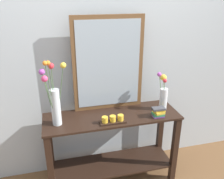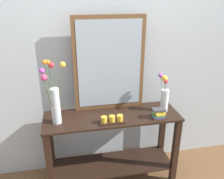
{
  "view_description": "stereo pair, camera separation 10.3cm",
  "coord_description": "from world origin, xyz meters",
  "views": [
    {
      "loc": [
        -0.5,
        -1.95,
        1.88
      ],
      "look_at": [
        0.0,
        0.0,
        1.04
      ],
      "focal_mm": 37.84,
      "sensor_mm": 36.0,
      "label": 1
    },
    {
      "loc": [
        -0.4,
        -1.98,
        1.88
      ],
      "look_at": [
        0.0,
        0.0,
        1.04
      ],
      "focal_mm": 37.84,
      "sensor_mm": 36.0,
      "label": 2
    }
  ],
  "objects": [
    {
      "name": "tall_vase_left",
      "position": [
        -0.52,
        -0.04,
        1.02
      ],
      "size": [
        0.23,
        0.16,
        0.62
      ],
      "color": "silver",
      "rests_on": "console_table"
    },
    {
      "name": "vase_right",
      "position": [
        0.53,
        0.0,
        0.93
      ],
      "size": [
        0.1,
        0.12,
        0.39
      ],
      "color": "silver",
      "rests_on": "console_table"
    },
    {
      "name": "candle_tray",
      "position": [
        -0.03,
        -0.13,
        0.8
      ],
      "size": [
        0.24,
        0.09,
        0.07
      ],
      "color": "black",
      "rests_on": "console_table"
    },
    {
      "name": "wall_back",
      "position": [
        0.0,
        0.33,
        1.35
      ],
      "size": [
        6.4,
        0.08,
        2.7
      ],
      "primitive_type": "cube",
      "color": "#B2BCC1",
      "rests_on": "ground"
    },
    {
      "name": "mirror_leaning",
      "position": [
        0.01,
        0.18,
        1.23
      ],
      "size": [
        0.7,
        0.03,
        0.93
      ],
      "color": "brown",
      "rests_on": "console_table"
    },
    {
      "name": "console_table",
      "position": [
        0.0,
        0.0,
        0.46
      ],
      "size": [
        1.31,
        0.43,
        0.77
      ],
      "color": "black",
      "rests_on": "ground"
    },
    {
      "name": "ground_plane",
      "position": [
        0.0,
        0.0,
        -0.01
      ],
      "size": [
        7.0,
        6.0,
        0.02
      ],
      "primitive_type": "cube",
      "color": "brown"
    },
    {
      "name": "book_stack",
      "position": [
        0.43,
        -0.13,
        0.82
      ],
      "size": [
        0.13,
        0.1,
        0.1
      ],
      "color": "#663884",
      "rests_on": "console_table"
    }
  ]
}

